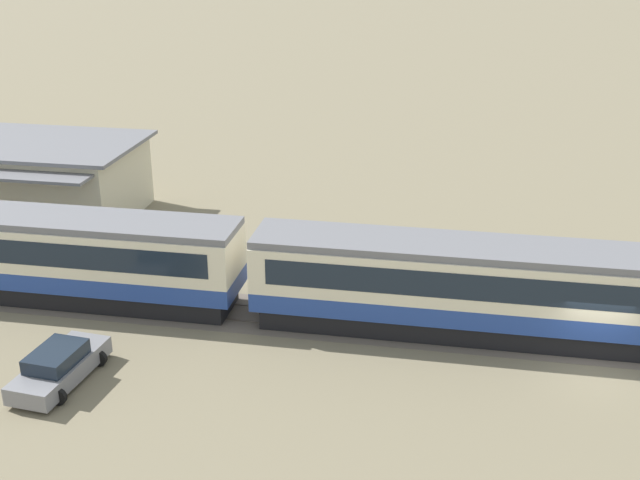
% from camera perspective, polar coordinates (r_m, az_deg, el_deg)
% --- Properties ---
extents(ground_plane, '(600.00, 600.00, 0.00)m').
position_cam_1_polar(ground_plane, '(32.36, 18.87, -8.63)').
color(ground_plane, '#7A7056').
extents(passenger_train, '(77.36, 3.10, 3.92)m').
position_cam_1_polar(passenger_train, '(33.72, -4.80, -1.98)').
color(passenger_train, '#234293').
rests_on(passenger_train, ground_plane).
extents(railway_track, '(149.99, 3.60, 0.04)m').
position_cam_1_polar(railway_track, '(34.83, -5.80, -5.15)').
color(railway_track, '#665B51').
rests_on(railway_track, ground_plane).
extents(station_building, '(11.97, 8.75, 4.27)m').
position_cam_1_polar(station_building, '(47.99, -19.59, 4.17)').
color(station_building, beige).
rests_on(station_building, ground_plane).
extents(parked_car_grey, '(2.41, 4.53, 1.38)m').
position_cam_1_polar(parked_car_grey, '(31.03, -18.05, -8.53)').
color(parked_car_grey, gray).
rests_on(parked_car_grey, ground_plane).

